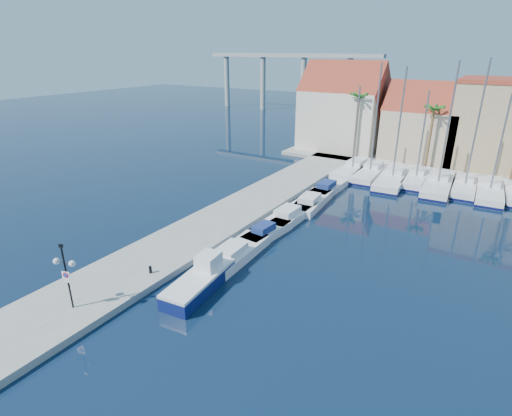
% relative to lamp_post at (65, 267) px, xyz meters
% --- Properties ---
extents(ground, '(260.00, 260.00, 0.00)m').
position_rel_lamp_post_xyz_m(ground, '(8.28, 2.76, -3.39)').
color(ground, black).
rests_on(ground, ground).
extents(quay_west, '(6.00, 77.00, 0.50)m').
position_rel_lamp_post_xyz_m(quay_west, '(-0.72, 16.26, -3.14)').
color(quay_west, gray).
rests_on(quay_west, ground).
extents(shore_north, '(54.00, 16.00, 0.50)m').
position_rel_lamp_post_xyz_m(shore_north, '(18.28, 50.76, -3.14)').
color(shore_north, gray).
rests_on(shore_north, ground).
extents(lamp_post, '(1.45, 0.71, 4.40)m').
position_rel_lamp_post_xyz_m(lamp_post, '(0.00, 0.00, 0.00)').
color(lamp_post, black).
rests_on(lamp_post, quay_west).
extents(bollard, '(0.21, 0.21, 0.53)m').
position_rel_lamp_post_xyz_m(bollard, '(1.04, 5.53, -2.62)').
color(bollard, black).
rests_on(bollard, quay_west).
extents(fishing_boat, '(2.76, 6.47, 2.20)m').
position_rel_lamp_post_xyz_m(fishing_boat, '(4.93, 6.42, -2.66)').
color(fishing_boat, '#0E1954').
rests_on(fishing_boat, ground).
extents(motorboat_west_0, '(2.66, 7.39, 1.40)m').
position_rel_lamp_post_xyz_m(motorboat_west_0, '(4.49, 11.20, -2.88)').
color(motorboat_west_0, white).
rests_on(motorboat_west_0, ground).
extents(motorboat_west_1, '(2.29, 5.77, 1.40)m').
position_rel_lamp_post_xyz_m(motorboat_west_1, '(4.58, 15.90, -2.88)').
color(motorboat_west_1, white).
rests_on(motorboat_west_1, ground).
extents(motorboat_west_2, '(2.55, 7.43, 1.40)m').
position_rel_lamp_post_xyz_m(motorboat_west_2, '(4.50, 20.54, -2.88)').
color(motorboat_west_2, white).
rests_on(motorboat_west_2, ground).
extents(motorboat_west_3, '(3.00, 7.60, 1.40)m').
position_rel_lamp_post_xyz_m(motorboat_west_3, '(4.71, 24.89, -2.88)').
color(motorboat_west_3, white).
rests_on(motorboat_west_3, ground).
extents(motorboat_west_4, '(2.35, 6.73, 1.40)m').
position_rel_lamp_post_xyz_m(motorboat_west_4, '(4.48, 30.01, -2.88)').
color(motorboat_west_4, white).
rests_on(motorboat_west_4, ground).
extents(sailboat_0, '(3.02, 10.39, 11.23)m').
position_rel_lamp_post_xyz_m(sailboat_0, '(4.33, 39.19, -2.82)').
color(sailboat_0, white).
rests_on(sailboat_0, ground).
extents(sailboat_1, '(3.07, 10.54, 14.07)m').
position_rel_lamp_post_xyz_m(sailboat_1, '(6.71, 39.05, -2.79)').
color(sailboat_1, white).
rests_on(sailboat_1, ground).
extents(sailboat_2, '(3.91, 11.73, 13.69)m').
position_rel_lamp_post_xyz_m(sailboat_2, '(9.82, 38.01, -2.81)').
color(sailboat_2, white).
rests_on(sailboat_2, ground).
extents(sailboat_3, '(2.84, 9.18, 11.08)m').
position_rel_lamp_post_xyz_m(sailboat_3, '(12.31, 39.40, -2.81)').
color(sailboat_3, white).
rests_on(sailboat_3, ground).
extents(sailboat_4, '(3.59, 11.18, 14.39)m').
position_rel_lamp_post_xyz_m(sailboat_4, '(15.01, 38.36, -2.80)').
color(sailboat_4, white).
rests_on(sailboat_4, ground).
extents(sailboat_5, '(2.83, 9.18, 14.66)m').
position_rel_lamp_post_xyz_m(sailboat_5, '(17.80, 39.15, -2.75)').
color(sailboat_5, white).
rests_on(sailboat_5, ground).
extents(sailboat_6, '(3.29, 10.45, 11.24)m').
position_rel_lamp_post_xyz_m(sailboat_6, '(20.38, 38.92, -2.82)').
color(sailboat_6, white).
rests_on(sailboat_6, ground).
extents(building_0, '(12.30, 9.00, 13.50)m').
position_rel_lamp_post_xyz_m(building_0, '(-1.72, 49.76, 3.14)').
color(building_0, beige).
rests_on(building_0, shore_north).
extents(building_1, '(10.30, 8.00, 11.00)m').
position_rel_lamp_post_xyz_m(building_1, '(10.28, 49.76, 1.91)').
color(building_1, tan).
rests_on(building_1, shore_north).
extents(palm_0, '(2.60, 2.60, 10.15)m').
position_rel_lamp_post_xyz_m(palm_0, '(2.28, 44.76, 5.69)').
color(palm_0, brown).
rests_on(palm_0, shore_north).
extents(palm_1, '(2.60, 2.60, 9.15)m').
position_rel_lamp_post_xyz_m(palm_1, '(12.28, 44.76, 4.75)').
color(palm_1, brown).
rests_on(palm_1, shore_north).
extents(viaduct, '(48.00, 2.20, 14.45)m').
position_rel_lamp_post_xyz_m(viaduct, '(-30.79, 84.76, 6.86)').
color(viaduct, '#9E9E99').
rests_on(viaduct, ground).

